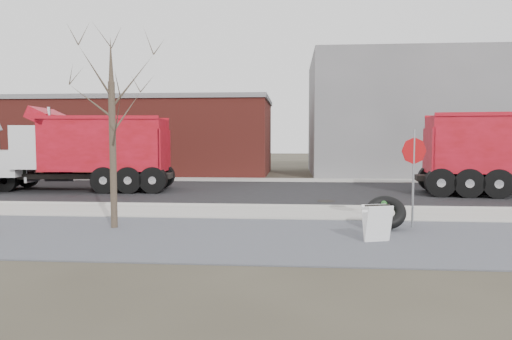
# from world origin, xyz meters

# --- Properties ---
(ground) EXTENTS (120.00, 120.00, 0.00)m
(ground) POSITION_xyz_m (0.00, 0.00, 0.00)
(ground) COLOR #383328
(ground) RESTS_ON ground
(gravel_verge) EXTENTS (60.00, 5.00, 0.03)m
(gravel_verge) POSITION_xyz_m (0.00, -3.50, 0.01)
(gravel_verge) COLOR slate
(gravel_verge) RESTS_ON ground
(sidewalk) EXTENTS (60.00, 2.50, 0.06)m
(sidewalk) POSITION_xyz_m (0.00, 0.25, 0.03)
(sidewalk) COLOR #9E9B93
(sidewalk) RESTS_ON ground
(curb) EXTENTS (60.00, 0.15, 0.11)m
(curb) POSITION_xyz_m (0.00, 1.55, 0.06)
(curb) COLOR #9E9B93
(curb) RESTS_ON ground
(road) EXTENTS (60.00, 9.40, 0.02)m
(road) POSITION_xyz_m (0.00, 6.30, 0.01)
(road) COLOR black
(road) RESTS_ON ground
(far_sidewalk) EXTENTS (60.00, 2.00, 0.06)m
(far_sidewalk) POSITION_xyz_m (0.00, 12.00, 0.03)
(far_sidewalk) COLOR #9E9B93
(far_sidewalk) RESTS_ON ground
(building_grey) EXTENTS (12.00, 10.00, 8.00)m
(building_grey) POSITION_xyz_m (9.00, 18.00, 4.00)
(building_grey) COLOR gray
(building_grey) RESTS_ON ground
(building_brick) EXTENTS (20.20, 8.20, 5.30)m
(building_brick) POSITION_xyz_m (-10.00, 17.00, 2.65)
(building_brick) COLOR maroon
(building_brick) RESTS_ON ground
(bare_tree) EXTENTS (3.20, 3.20, 5.20)m
(bare_tree) POSITION_xyz_m (-3.20, -2.60, 3.30)
(bare_tree) COLOR #382D23
(bare_tree) RESTS_ON ground
(fire_hydrant) EXTENTS (0.46, 0.45, 0.80)m
(fire_hydrant) POSITION_xyz_m (4.18, -2.00, 0.37)
(fire_hydrant) COLOR #296C2A
(fire_hydrant) RESTS_ON ground
(truck_tire) EXTENTS (1.24, 1.16, 0.96)m
(truck_tire) POSITION_xyz_m (4.20, -2.19, 0.48)
(truck_tire) COLOR black
(truck_tire) RESTS_ON ground
(stop_sign) EXTENTS (0.72, 0.23, 2.72)m
(stop_sign) POSITION_xyz_m (4.98, -1.91, 1.86)
(stop_sign) COLOR gray
(stop_sign) RESTS_ON ground
(sandwich_board) EXTENTS (0.73, 0.58, 0.89)m
(sandwich_board) POSITION_xyz_m (3.68, -3.77, 0.47)
(sandwich_board) COLOR white
(sandwich_board) RESTS_ON ground
(dump_truck_red_b) EXTENTS (9.24, 3.43, 3.83)m
(dump_truck_red_b) POSITION_xyz_m (-8.19, 5.94, 1.95)
(dump_truck_red_b) COLOR black
(dump_truck_red_b) RESTS_ON ground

